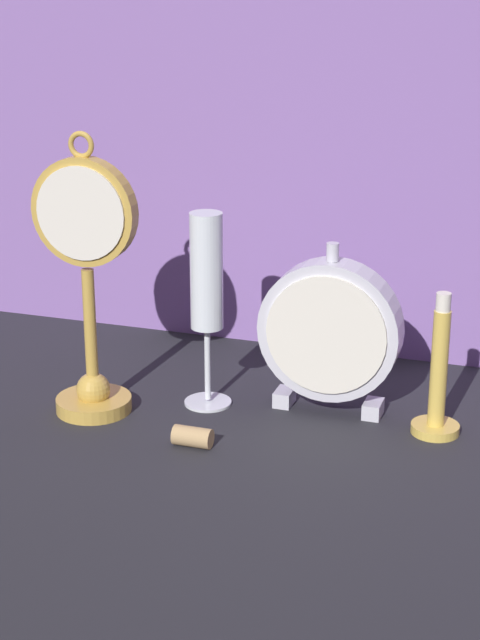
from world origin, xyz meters
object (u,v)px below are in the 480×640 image
(mantel_clock_silver, at_px, (330,331))
(champagne_flute, at_px, (207,287))
(brass_candlestick, at_px, (438,386))
(pocket_watch_on_stand, at_px, (88,286))
(wine_cork, at_px, (193,437))

(mantel_clock_silver, height_order, champagne_flute, champagne_flute)
(brass_candlestick, bearing_deg, mantel_clock_silver, 171.28)
(pocket_watch_on_stand, bearing_deg, mantel_clock_silver, 18.43)
(brass_candlestick, xyz_separation_m, wine_cork, (-0.24, -0.12, -0.04))
(pocket_watch_on_stand, height_order, wine_cork, pocket_watch_on_stand)
(pocket_watch_on_stand, relative_size, brass_candlestick, 1.99)
(pocket_watch_on_stand, distance_m, champagne_flute, 0.13)
(mantel_clock_silver, height_order, brass_candlestick, mantel_clock_silver)
(champagne_flute, bearing_deg, mantel_clock_silver, 10.23)
(mantel_clock_silver, distance_m, champagne_flute, 0.15)
(brass_candlestick, height_order, wine_cork, brass_candlestick)
(mantel_clock_silver, xyz_separation_m, champagne_flute, (-0.14, -0.02, 0.05))
(pocket_watch_on_stand, height_order, brass_candlestick, pocket_watch_on_stand)
(mantel_clock_silver, bearing_deg, wine_cork, -130.13)
(mantel_clock_silver, xyz_separation_m, wine_cork, (-0.11, -0.14, -0.09))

